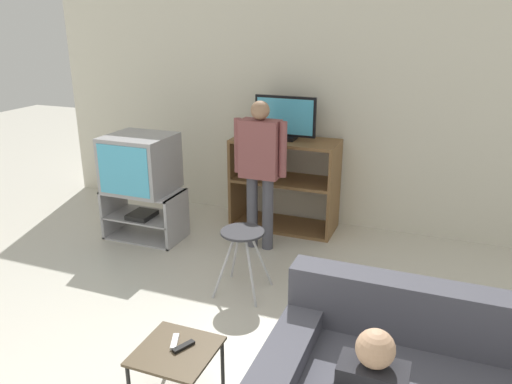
% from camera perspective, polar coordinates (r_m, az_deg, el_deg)
% --- Properties ---
extents(wall_back, '(6.40, 0.06, 2.60)m').
position_cam_1_polar(wall_back, '(5.48, 6.72, 9.64)').
color(wall_back, silver).
rests_on(wall_back, ground_plane).
extents(tv_stand, '(0.80, 0.45, 0.52)m').
position_cam_1_polar(tv_stand, '(5.37, -12.60, -2.50)').
color(tv_stand, '#A8A8AD').
rests_on(tv_stand, ground_plane).
extents(television_main, '(0.64, 0.60, 0.58)m').
position_cam_1_polar(television_main, '(5.21, -13.09, 3.22)').
color(television_main, '#9E9EA3').
rests_on(television_main, tv_stand).
extents(media_shelf, '(1.13, 0.51, 0.99)m').
position_cam_1_polar(media_shelf, '(5.42, 3.27, 1.01)').
color(media_shelf, brown).
rests_on(media_shelf, ground_plane).
extents(television_flat, '(0.66, 0.20, 0.46)m').
position_cam_1_polar(television_flat, '(5.26, 3.35, 8.31)').
color(television_flat, black).
rests_on(television_flat, media_shelf).
extents(folding_stool, '(0.41, 0.40, 0.56)m').
position_cam_1_polar(folding_stool, '(4.13, -1.55, -5.66)').
color(folding_stool, '#B7B7BC').
rests_on(folding_stool, ground_plane).
extents(snack_table, '(0.45, 0.45, 0.37)m').
position_cam_1_polar(snack_table, '(3.12, -9.10, -17.98)').
color(snack_table, brown).
rests_on(snack_table, ground_plane).
extents(remote_control_black, '(0.09, 0.15, 0.02)m').
position_cam_1_polar(remote_control_black, '(3.10, -8.27, -17.07)').
color(remote_control_black, black).
rests_on(remote_control_black, snack_table).
extents(remote_control_white, '(0.09, 0.15, 0.02)m').
position_cam_1_polar(remote_control_white, '(3.14, -9.27, -16.53)').
color(remote_control_white, silver).
rests_on(remote_control_white, snack_table).
extents(person_standing_adult, '(0.53, 0.20, 1.48)m').
position_cam_1_polar(person_standing_adult, '(4.80, 0.46, 3.42)').
color(person_standing_adult, '#4C4C56').
rests_on(person_standing_adult, ground_plane).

